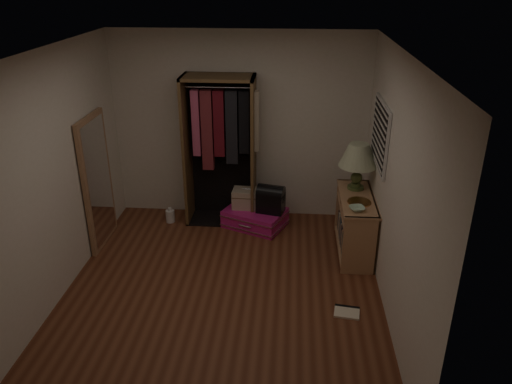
# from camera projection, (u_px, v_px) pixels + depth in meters

# --- Properties ---
(ground) EXTENTS (4.00, 4.00, 0.00)m
(ground) POSITION_uv_depth(u_px,v_px,m) (223.00, 291.00, 5.58)
(ground) COLOR #5B2C1A
(ground) RESTS_ON ground
(room_walls) EXTENTS (3.52, 4.02, 2.60)m
(room_walls) POSITION_uv_depth(u_px,v_px,m) (227.00, 165.00, 5.00)
(room_walls) COLOR beige
(room_walls) RESTS_ON ground
(console_bookshelf) EXTENTS (0.42, 1.12, 0.75)m
(console_bookshelf) POSITION_uv_depth(u_px,v_px,m) (355.00, 222.00, 6.26)
(console_bookshelf) COLOR #AD7A53
(console_bookshelf) RESTS_ON ground
(open_wardrobe) EXTENTS (1.00, 0.50, 2.05)m
(open_wardrobe) POSITION_uv_depth(u_px,v_px,m) (222.00, 138.00, 6.71)
(open_wardrobe) COLOR brown
(open_wardrobe) RESTS_ON ground
(floor_mirror) EXTENTS (0.06, 0.80, 1.70)m
(floor_mirror) POSITION_uv_depth(u_px,v_px,m) (97.00, 182.00, 6.26)
(floor_mirror) COLOR #9C6E4C
(floor_mirror) RESTS_ON ground
(pink_suitcase) EXTENTS (0.97, 0.85, 0.25)m
(pink_suitcase) POSITION_uv_depth(u_px,v_px,m) (255.00, 218.00, 6.95)
(pink_suitcase) COLOR #C01773
(pink_suitcase) RESTS_ON ground
(train_case) EXTENTS (0.40, 0.29, 0.28)m
(train_case) POSITION_uv_depth(u_px,v_px,m) (247.00, 198.00, 6.92)
(train_case) COLOR tan
(train_case) RESTS_ON pink_suitcase
(black_bag) EXTENTS (0.40, 0.31, 0.39)m
(black_bag) POSITION_uv_depth(u_px,v_px,m) (271.00, 198.00, 6.76)
(black_bag) COLOR black
(black_bag) RESTS_ON pink_suitcase
(table_lamp) EXTENTS (0.49, 0.49, 0.60)m
(table_lamp) POSITION_uv_depth(u_px,v_px,m) (358.00, 156.00, 6.13)
(table_lamp) COLOR #425227
(table_lamp) RESTS_ON console_bookshelf
(brass_tray) EXTENTS (0.35, 0.35, 0.02)m
(brass_tray) POSITION_uv_depth(u_px,v_px,m) (359.00, 202.00, 5.93)
(brass_tray) COLOR #B68146
(brass_tray) RESTS_ON console_bookshelf
(ceramic_bowl) EXTENTS (0.22, 0.22, 0.04)m
(ceramic_bowl) POSITION_uv_depth(u_px,v_px,m) (357.00, 209.00, 5.74)
(ceramic_bowl) COLOR #B3D7B9
(ceramic_bowl) RESTS_ON console_bookshelf
(white_jug) EXTENTS (0.16, 0.16, 0.22)m
(white_jug) POSITION_uv_depth(u_px,v_px,m) (170.00, 216.00, 7.06)
(white_jug) COLOR silver
(white_jug) RESTS_ON ground
(floor_book) EXTENTS (0.29, 0.24, 0.02)m
(floor_book) POSITION_uv_depth(u_px,v_px,m) (347.00, 311.00, 5.23)
(floor_book) COLOR #F1E5CA
(floor_book) RESTS_ON ground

